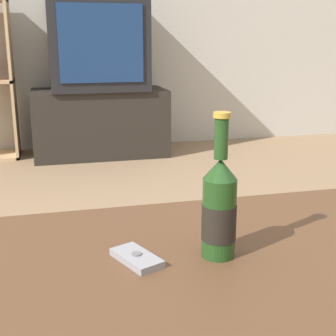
{
  "coord_description": "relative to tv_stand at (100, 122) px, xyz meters",
  "views": [
    {
      "loc": [
        -0.25,
        -0.71,
        0.82
      ],
      "look_at": [
        0.02,
        0.38,
        0.51
      ],
      "focal_mm": 50.0,
      "sensor_mm": 36.0,
      "label": 1
    }
  ],
  "objects": [
    {
      "name": "cell_phone",
      "position": [
        -0.21,
        -2.61,
        0.18
      ],
      "size": [
        0.09,
        0.12,
        0.02
      ],
      "rotation": [
        0.0,
        0.0,
        0.4
      ],
      "color": "gray",
      "rests_on": "coffee_table"
    },
    {
      "name": "beer_bottle",
      "position": [
        -0.05,
        -2.63,
        0.27
      ],
      "size": [
        0.07,
        0.07,
        0.28
      ],
      "color": "#1E4219",
      "rests_on": "coffee_table"
    },
    {
      "name": "television",
      "position": [
        0.0,
        -0.0,
        0.56
      ],
      "size": [
        0.67,
        0.54,
        0.64
      ],
      "color": "black",
      "rests_on": "tv_stand"
    },
    {
      "name": "coffee_table",
      "position": [
        -0.1,
        -2.71,
        0.12
      ],
      "size": [
        1.22,
        0.81,
        0.41
      ],
      "color": "brown",
      "rests_on": "ground_plane"
    },
    {
      "name": "tv_stand",
      "position": [
        0.0,
        0.0,
        0.0
      ],
      "size": [
        0.95,
        0.48,
        0.48
      ],
      "color": "#28231E",
      "rests_on": "ground_plane"
    }
  ]
}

